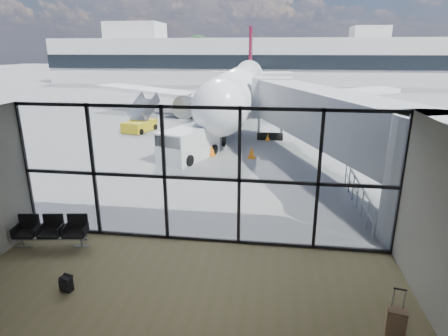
% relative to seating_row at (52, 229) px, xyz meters
% --- Properties ---
extents(ground, '(220.00, 220.00, 0.00)m').
position_rel_seating_row_xyz_m(ground, '(4.75, 40.93, -0.56)').
color(ground, slate).
rests_on(ground, ground).
extents(lounge_shell, '(12.02, 8.01, 4.51)m').
position_rel_seating_row_xyz_m(lounge_shell, '(4.75, -3.87, 2.09)').
color(lounge_shell, brown).
rests_on(lounge_shell, ground).
extents(glass_curtain_wall, '(12.10, 0.12, 4.50)m').
position_rel_seating_row_xyz_m(glass_curtain_wall, '(4.75, 0.93, 1.68)').
color(glass_curtain_wall, white).
rests_on(glass_curtain_wall, ground).
extents(jet_bridge, '(8.00, 16.50, 4.33)m').
position_rel_seating_row_xyz_m(jet_bridge, '(9.65, 8.00, 2.20)').
color(jet_bridge, '#9DA0A2').
rests_on(jet_bridge, ground).
extents(apron_railing, '(0.06, 5.46, 1.11)m').
position_rel_seating_row_xyz_m(apron_railing, '(10.35, 4.43, 0.16)').
color(apron_railing, gray).
rests_on(apron_railing, ground).
extents(far_terminal, '(80.00, 12.20, 11.00)m').
position_rel_seating_row_xyz_m(far_terminal, '(4.16, 62.90, 3.64)').
color(far_terminal, '#AFAFAA').
rests_on(far_terminal, ground).
extents(tree_0, '(4.95, 4.95, 7.12)m').
position_rel_seating_row_xyz_m(tree_0, '(-40.25, 72.93, 4.07)').
color(tree_0, '#382619').
rests_on(tree_0, ground).
extents(tree_1, '(5.61, 5.61, 8.07)m').
position_rel_seating_row_xyz_m(tree_1, '(-34.25, 72.93, 4.69)').
color(tree_1, '#382619').
rests_on(tree_1, ground).
extents(tree_2, '(6.27, 6.27, 9.03)m').
position_rel_seating_row_xyz_m(tree_2, '(-28.25, 72.93, 5.31)').
color(tree_2, '#382619').
rests_on(tree_2, ground).
extents(tree_3, '(4.95, 4.95, 7.12)m').
position_rel_seating_row_xyz_m(tree_3, '(-22.25, 72.93, 4.07)').
color(tree_3, '#382619').
rests_on(tree_3, ground).
extents(tree_4, '(5.61, 5.61, 8.07)m').
position_rel_seating_row_xyz_m(tree_4, '(-16.25, 72.93, 4.69)').
color(tree_4, '#382619').
rests_on(tree_4, ground).
extents(tree_5, '(6.27, 6.27, 9.03)m').
position_rel_seating_row_xyz_m(tree_5, '(-10.25, 72.93, 5.31)').
color(tree_5, '#382619').
rests_on(tree_5, ground).
extents(seating_row, '(2.29, 0.96, 1.02)m').
position_rel_seating_row_xyz_m(seating_row, '(0.00, 0.00, 0.00)').
color(seating_row, gray).
rests_on(seating_row, ground).
extents(backpack, '(0.35, 0.34, 0.46)m').
position_rel_seating_row_xyz_m(backpack, '(1.73, -2.25, -0.34)').
color(backpack, black).
rests_on(backpack, ground).
extents(suitcase, '(0.45, 0.36, 1.11)m').
position_rel_seating_row_xyz_m(suitcase, '(9.82, -2.71, -0.23)').
color(suitcase, brown).
rests_on(suitcase, ground).
extents(airliner, '(30.12, 34.83, 8.98)m').
position_rel_seating_row_xyz_m(airliner, '(3.49, 27.16, 2.17)').
color(airliner, white).
rests_on(airliner, ground).
extents(service_van, '(3.11, 4.46, 1.78)m').
position_rel_seating_row_xyz_m(service_van, '(2.02, 10.55, 0.35)').
color(service_van, silver).
rests_on(service_van, ground).
extents(belt_loader, '(2.65, 4.27, 1.86)m').
position_rel_seating_row_xyz_m(belt_loader, '(-1.07, 24.96, 0.06)').
color(belt_loader, black).
rests_on(belt_loader, ground).
extents(mobile_stairs, '(2.28, 3.50, 2.28)m').
position_rel_seating_row_xyz_m(mobile_stairs, '(-3.45, 17.54, -0.02)').
color(mobile_stairs, gold).
rests_on(mobile_stairs, ground).
extents(traffic_cone_a, '(0.46, 0.46, 0.65)m').
position_rel_seating_row_xyz_m(traffic_cone_a, '(3.28, 11.27, -0.25)').
color(traffic_cone_a, orange).
rests_on(traffic_cone_a, ground).
extents(traffic_cone_b, '(0.48, 0.48, 0.68)m').
position_rel_seating_row_xyz_m(traffic_cone_b, '(5.68, 11.11, -0.24)').
color(traffic_cone_b, orange).
rests_on(traffic_cone_b, ground).
extents(traffic_cone_c, '(0.36, 0.36, 0.52)m').
position_rel_seating_row_xyz_m(traffic_cone_c, '(6.49, 15.71, -0.32)').
color(traffic_cone_c, orange).
rests_on(traffic_cone_c, ground).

